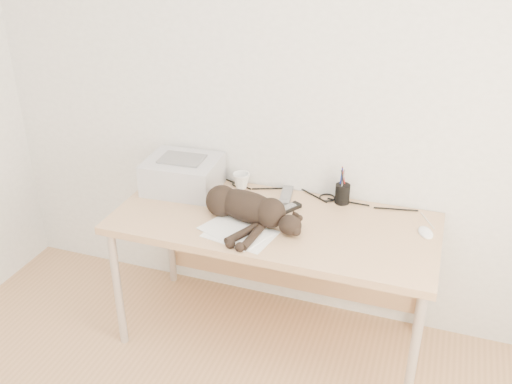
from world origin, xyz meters
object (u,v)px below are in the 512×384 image
at_px(printer, 183,174).
at_px(cat, 243,208).
at_px(mug, 241,181).
at_px(pen_cup, 342,193).
at_px(mouse, 426,230).
at_px(desk, 278,235).

distance_m(printer, cat, 0.48).
height_order(printer, cat, printer).
height_order(printer, mug, printer).
bearing_deg(pen_cup, mouse, -21.88).
distance_m(desk, printer, 0.62).
xyz_separation_m(desk, pen_cup, (0.28, 0.20, 0.19)).
relative_size(printer, mouse, 3.62).
distance_m(desk, cat, 0.28).
height_order(cat, mouse, cat).
distance_m(desk, mouse, 0.74).
bearing_deg(printer, mug, 20.45).
distance_m(printer, mug, 0.32).
relative_size(cat, mouse, 6.28).
relative_size(mug, mouse, 0.84).
xyz_separation_m(mug, pen_cup, (0.56, 0.01, 0.01)).
bearing_deg(mug, pen_cup, 1.03).
bearing_deg(mug, desk, -35.25).
bearing_deg(desk, mouse, 2.22).
xyz_separation_m(desk, mouse, (0.72, 0.03, 0.15)).
bearing_deg(pen_cup, mug, -178.97).
bearing_deg(mouse, printer, 155.12).
bearing_deg(printer, cat, -26.99).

